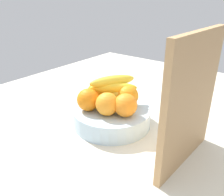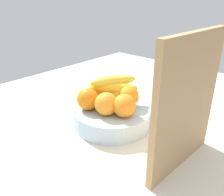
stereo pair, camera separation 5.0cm
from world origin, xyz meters
The scene contains 10 objects.
ground_plane centered at (0.00, 0.00, -1.50)cm, with size 180.00×140.00×3.00cm, color beige.
fruit_bowl centered at (-3.31, 0.05, 3.16)cm, with size 27.40×27.40×6.31cm, color silver.
orange_front_left centered at (1.27, 1.57, 10.17)cm, with size 7.73×7.73×7.73cm, color orange.
orange_front_right centered at (-1.75, 6.84, 10.17)cm, with size 7.73×7.73×7.73cm, color orange.
orange_center centered at (-8.29, 3.14, 10.17)cm, with size 7.73×7.73×7.73cm, color orange.
orange_back_left centered at (-8.40, -3.23, 10.17)cm, with size 7.73×7.73×7.73cm, color orange.
orange_back_right centered at (-3.72, -7.05, 10.17)cm, with size 7.73×7.73×7.73cm, color orange.
orange_top_stack centered at (2.60, -5.68, 10.17)cm, with size 7.73×7.73×7.73cm, color orange.
banana_bunch centered at (-6.23, -2.36, 11.61)cm, with size 16.75×17.56×10.60cm.
cutting_board centered at (0.49, 28.13, 18.00)cm, with size 28.00×1.80×36.00cm, color tan.
Camera 1 is at (55.33, 45.92, 43.76)cm, focal length 37.94 mm.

